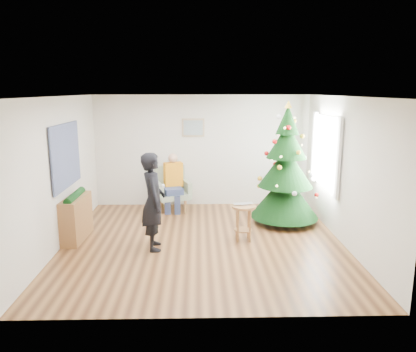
{
  "coord_description": "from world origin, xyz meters",
  "views": [
    {
      "loc": [
        -0.08,
        -6.94,
        2.71
      ],
      "look_at": [
        0.1,
        0.6,
        1.1
      ],
      "focal_mm": 35.0,
      "sensor_mm": 36.0,
      "label": 1
    }
  ],
  "objects_px": {
    "stool": "(243,222)",
    "standing_man": "(153,201)",
    "armchair": "(173,194)",
    "console": "(76,218)",
    "christmas_tree": "(286,169)"
  },
  "relations": [
    {
      "from": "armchair",
      "to": "console",
      "type": "relative_size",
      "value": 0.99
    },
    {
      "from": "christmas_tree",
      "to": "standing_man",
      "type": "bearing_deg",
      "value": -152.14
    },
    {
      "from": "christmas_tree",
      "to": "armchair",
      "type": "height_order",
      "value": "christmas_tree"
    },
    {
      "from": "standing_man",
      "to": "christmas_tree",
      "type": "bearing_deg",
      "value": -71.59
    },
    {
      "from": "stool",
      "to": "standing_man",
      "type": "xyz_separation_m",
      "value": [
        -1.59,
        -0.36,
        0.51
      ]
    },
    {
      "from": "console",
      "to": "stool",
      "type": "bearing_deg",
      "value": -0.26
    },
    {
      "from": "armchair",
      "to": "standing_man",
      "type": "bearing_deg",
      "value": -112.8
    },
    {
      "from": "christmas_tree",
      "to": "stool",
      "type": "xyz_separation_m",
      "value": [
        -0.96,
        -0.99,
        -0.79
      ]
    },
    {
      "from": "stool",
      "to": "standing_man",
      "type": "distance_m",
      "value": 1.71
    },
    {
      "from": "stool",
      "to": "console",
      "type": "height_order",
      "value": "console"
    },
    {
      "from": "christmas_tree",
      "to": "standing_man",
      "type": "xyz_separation_m",
      "value": [
        -2.55,
        -1.35,
        -0.28
      ]
    },
    {
      "from": "armchair",
      "to": "console",
      "type": "bearing_deg",
      "value": -150.44
    },
    {
      "from": "stool",
      "to": "standing_man",
      "type": "bearing_deg",
      "value": -167.36
    },
    {
      "from": "armchair",
      "to": "stool",
      "type": "bearing_deg",
      "value": -72.77
    },
    {
      "from": "stool",
      "to": "armchair",
      "type": "distance_m",
      "value": 2.42
    }
  ]
}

